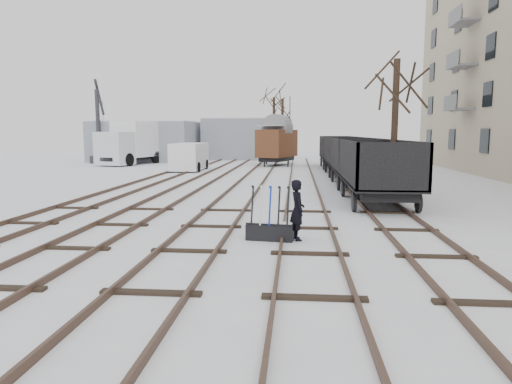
{
  "coord_description": "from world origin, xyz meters",
  "views": [
    {
      "loc": [
        2.65,
        -10.9,
        2.98
      ],
      "look_at": [
        1.46,
        2.52,
        1.2
      ],
      "focal_mm": 32.0,
      "sensor_mm": 36.0,
      "label": 1
    }
  ],
  "objects_px": {
    "ground_frame": "(270,230)",
    "crane": "(100,141)",
    "freight_wagon_a": "(377,180)",
    "box_van_wagon": "(277,142)",
    "lorry": "(137,142)",
    "panel_van": "(190,156)",
    "worker": "(297,210)"
  },
  "relations": [
    {
      "from": "worker",
      "to": "box_van_wagon",
      "type": "xyz_separation_m",
      "value": [
        -1.78,
        28.37,
        1.21
      ]
    },
    {
      "from": "freight_wagon_a",
      "to": "box_van_wagon",
      "type": "height_order",
      "value": "box_van_wagon"
    },
    {
      "from": "ground_frame",
      "to": "crane",
      "type": "height_order",
      "value": "crane"
    },
    {
      "from": "ground_frame",
      "to": "box_van_wagon",
      "type": "relative_size",
      "value": 0.29
    },
    {
      "from": "ground_frame",
      "to": "box_van_wagon",
      "type": "distance_m",
      "value": 28.54
    },
    {
      "from": "box_van_wagon",
      "to": "lorry",
      "type": "bearing_deg",
      "value": -164.47
    },
    {
      "from": "ground_frame",
      "to": "lorry",
      "type": "bearing_deg",
      "value": 123.76
    },
    {
      "from": "lorry",
      "to": "crane",
      "type": "distance_m",
      "value": 4.15
    },
    {
      "from": "worker",
      "to": "freight_wagon_a",
      "type": "height_order",
      "value": "freight_wagon_a"
    },
    {
      "from": "ground_frame",
      "to": "freight_wagon_a",
      "type": "distance_m",
      "value": 8.0
    },
    {
      "from": "ground_frame",
      "to": "box_van_wagon",
      "type": "bearing_deg",
      "value": 100.06
    },
    {
      "from": "crane",
      "to": "ground_frame",
      "type": "bearing_deg",
      "value": -74.19
    },
    {
      "from": "panel_van",
      "to": "crane",
      "type": "height_order",
      "value": "crane"
    },
    {
      "from": "lorry",
      "to": "panel_van",
      "type": "xyz_separation_m",
      "value": [
        6.69,
        -7.03,
        -0.93
      ]
    },
    {
      "from": "freight_wagon_a",
      "to": "lorry",
      "type": "relative_size",
      "value": 0.71
    },
    {
      "from": "crane",
      "to": "box_van_wagon",
      "type": "bearing_deg",
      "value": -21.84
    },
    {
      "from": "freight_wagon_a",
      "to": "box_van_wagon",
      "type": "xyz_separation_m",
      "value": [
        -5.09,
        21.62,
        1.05
      ]
    },
    {
      "from": "crane",
      "to": "panel_van",
      "type": "bearing_deg",
      "value": -51.8
    },
    {
      "from": "worker",
      "to": "box_van_wagon",
      "type": "height_order",
      "value": "box_van_wagon"
    },
    {
      "from": "crane",
      "to": "freight_wagon_a",
      "type": "bearing_deg",
      "value": -61.75
    },
    {
      "from": "ground_frame",
      "to": "crane",
      "type": "relative_size",
      "value": 0.19
    },
    {
      "from": "box_van_wagon",
      "to": "ground_frame",
      "type": "bearing_deg",
      "value": -67.77
    },
    {
      "from": "worker",
      "to": "box_van_wagon",
      "type": "relative_size",
      "value": 0.33
    },
    {
      "from": "ground_frame",
      "to": "lorry",
      "type": "height_order",
      "value": "lorry"
    },
    {
      "from": "worker",
      "to": "panel_van",
      "type": "bearing_deg",
      "value": 6.25
    },
    {
      "from": "freight_wagon_a",
      "to": "crane",
      "type": "distance_m",
      "value": 32.55
    },
    {
      "from": "ground_frame",
      "to": "crane",
      "type": "distance_m",
      "value": 35.61
    },
    {
      "from": "freight_wagon_a",
      "to": "lorry",
      "type": "bearing_deg",
      "value": 128.91
    },
    {
      "from": "lorry",
      "to": "worker",
      "type": "bearing_deg",
      "value": -45.82
    },
    {
      "from": "box_van_wagon",
      "to": "lorry",
      "type": "xyz_separation_m",
      "value": [
        -13.23,
        1.07,
        -0.02
      ]
    },
    {
      "from": "ground_frame",
      "to": "crane",
      "type": "xyz_separation_m",
      "value": [
        -18.29,
        30.5,
        1.8
      ]
    },
    {
      "from": "box_van_wagon",
      "to": "panel_van",
      "type": "height_order",
      "value": "box_van_wagon"
    }
  ]
}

